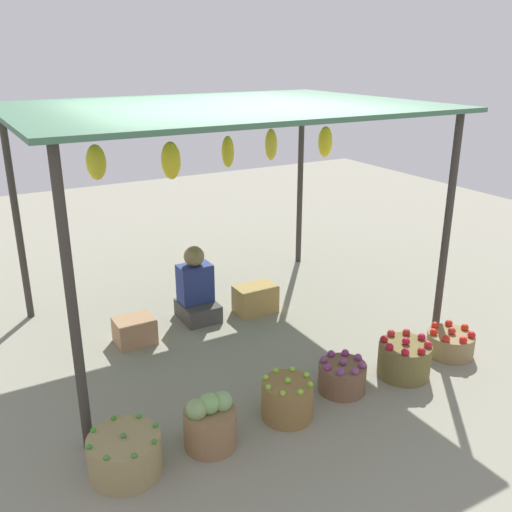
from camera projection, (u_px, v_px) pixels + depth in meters
ground_plane at (226, 326)px, 5.77m from camera, size 14.00×14.00×0.00m
market_stall_structure at (221, 121)px, 5.07m from camera, size 3.67×2.71×2.18m
vendor_person at (196, 291)px, 5.85m from camera, size 0.36×0.44×0.78m
basket_green_chilies at (125, 454)px, 3.72m from camera, size 0.48×0.48×0.31m
basket_cabbages at (210, 423)px, 3.96m from camera, size 0.37×0.37×0.42m
basket_limes at (287, 399)px, 4.29m from camera, size 0.39×0.39×0.34m
basket_purple_onions at (342, 376)px, 4.64m from camera, size 0.39×0.39×0.29m
basket_red_apples at (404, 359)px, 4.85m from camera, size 0.44×0.44×0.35m
basket_red_tomatoes at (450, 343)px, 5.19m from camera, size 0.42×0.42×0.27m
wooden_crate_near_vendor at (135, 331)px, 5.40m from camera, size 0.36×0.30×0.25m
wooden_crate_stacked_rear at (255, 299)px, 6.03m from camera, size 0.43×0.28×0.29m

